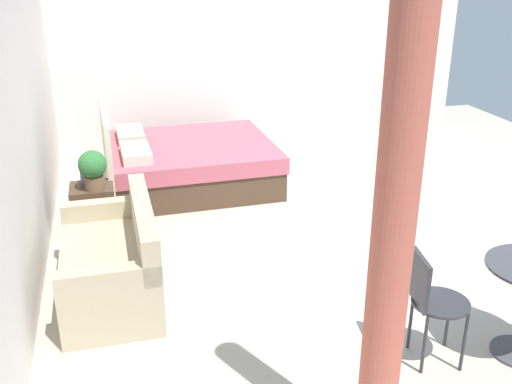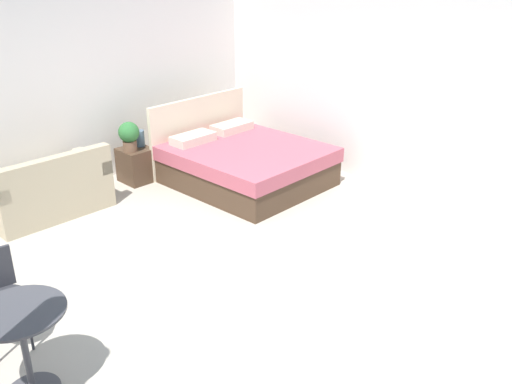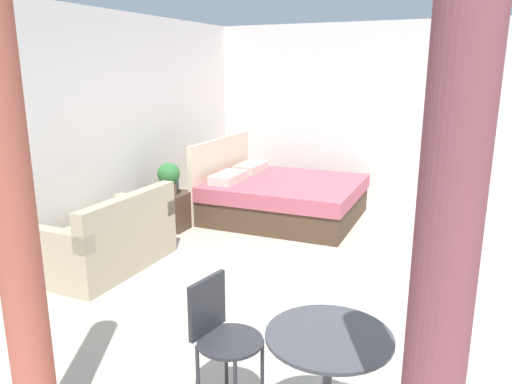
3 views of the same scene
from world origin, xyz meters
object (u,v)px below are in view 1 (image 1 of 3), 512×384
Objects in this scene: bed at (185,163)px; potted_plant at (93,168)px; nightstand at (94,208)px; couch at (114,265)px; vase at (86,172)px; cafe_chair_near_window at (431,297)px.

bed is 5.02× the size of potted_plant.
bed reaches higher than nightstand.
nightstand is (1.39, 0.17, -0.05)m from couch.
bed reaches higher than vase.
couch is 6.30× the size of vase.
nightstand is at bearing 132.91° from bed.
potted_plant is at bearing -160.25° from vase.
vase is at bearing 128.44° from bed.
cafe_chair_near_window is at bearing -124.36° from couch.
cafe_chair_near_window is at bearing -140.74° from potted_plant.
nightstand is 1.18× the size of potted_plant.
cafe_chair_near_window reaches higher than vase.
vase is at bearing 18.33° from nightstand.
potted_plant is (-1.14, 1.08, 0.42)m from bed.
couch is at bearing -173.19° from nightstand.
couch is at bearing -172.24° from vase.
vase is (0.22, 0.08, -0.12)m from potted_plant.
couch reaches higher than vase.
bed reaches higher than couch.
potted_plant is at bearing -158.58° from nightstand.
nightstand is 0.49m from potted_plant.
vase is at bearing 19.75° from potted_plant.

